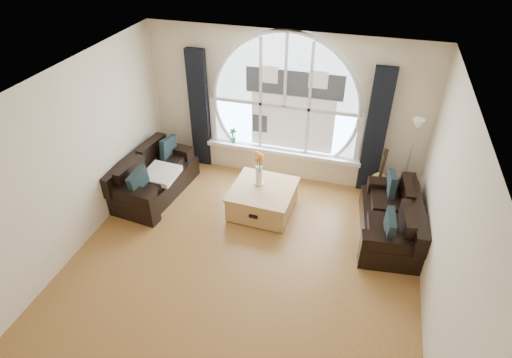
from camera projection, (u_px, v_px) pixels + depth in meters
name	position (u px, v px, depth m)	size (l,w,h in m)	color
ground	(239.00, 273.00, 6.00)	(5.00, 5.50, 0.01)	brown
ceiling	(233.00, 99.00, 4.46)	(5.00, 5.50, 0.01)	silver
wall_back	(285.00, 108.00, 7.40)	(5.00, 0.01, 2.70)	beige
wall_left	(65.00, 168.00, 5.80)	(0.01, 5.50, 2.70)	beige
wall_right	(449.00, 237.00, 4.66)	(0.01, 5.50, 2.70)	beige
attic_slope	(443.00, 157.00, 4.16)	(0.92, 5.50, 0.72)	silver
arched_window	(285.00, 94.00, 7.22)	(2.60, 0.06, 2.15)	silver
window_sill	(282.00, 151.00, 7.80)	(2.90, 0.22, 0.08)	white
window_frame	(285.00, 95.00, 7.19)	(2.76, 0.08, 2.15)	white
neighbor_house	(293.00, 102.00, 7.24)	(1.70, 0.02, 1.50)	silver
curtain_left	(199.00, 110.00, 7.78)	(0.35, 0.12, 2.30)	black
curtain_right	(375.00, 133.00, 7.05)	(0.35, 0.12, 2.30)	black
sofa_left	(154.00, 174.00, 7.37)	(0.85, 1.70, 0.75)	black
sofa_right	(391.00, 216.00, 6.44)	(0.82, 1.63, 0.73)	black
coffee_chest	(263.00, 198.00, 7.04)	(1.03, 1.03, 0.50)	tan
throw_blanket	(161.00, 174.00, 7.20)	(0.55, 0.55, 0.10)	silver
vase_flowers	(259.00, 164.00, 6.80)	(0.24, 0.24, 0.70)	white
floor_lamp	(408.00, 163.00, 6.94)	(0.24, 0.24, 1.60)	#B2B2B2
guitar	(381.00, 173.00, 7.17)	(0.36, 0.24, 1.06)	olive
potted_plant	(233.00, 135.00, 7.91)	(0.16, 0.11, 0.30)	#1E6023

